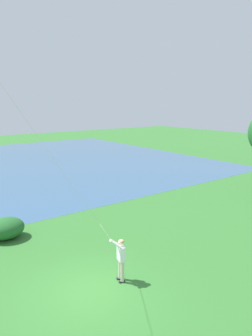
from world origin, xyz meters
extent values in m
plane|color=#33702D|center=(0.00, 0.00, 0.00)|extent=(120.00, 120.00, 0.00)
cube|color=#385B7F|center=(-25.81, 4.00, 0.00)|extent=(36.00, 44.00, 0.01)
cube|color=#232328|center=(0.24, 1.39, 0.03)|extent=(0.16, 0.26, 0.06)
cylinder|color=beige|center=(0.24, 1.41, 0.45)|extent=(0.14, 0.14, 0.82)
cube|color=#232328|center=(0.00, 1.45, 0.03)|extent=(0.16, 0.26, 0.06)
cylinder|color=beige|center=(0.01, 1.47, 0.45)|extent=(0.14, 0.14, 0.82)
cube|color=white|center=(0.12, 1.44, 1.16)|extent=(0.44, 0.31, 0.60)
sphere|color=beige|center=(0.12, 1.44, 1.62)|extent=(0.22, 0.22, 0.22)
ellipsoid|color=tan|center=(0.13, 1.45, 1.66)|extent=(0.27, 0.27, 0.13)
cylinder|color=white|center=(0.16, 1.20, 1.61)|extent=(0.44, 0.47, 0.43)
cylinder|color=white|center=(-0.01, 1.24, 1.61)|extent=(0.23, 0.56, 0.43)
sphere|color=beige|center=(0.03, 1.07, 1.74)|extent=(0.10, 0.10, 0.10)
cylinder|color=silver|center=(-0.52, -1.17, 5.51)|extent=(1.13, 4.48, 7.55)
ellipsoid|color=#236028|center=(-6.58, -1.03, 0.54)|extent=(1.65, 1.85, 1.08)
camera|label=1|loc=(9.00, -4.96, 6.84)|focal=32.97mm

